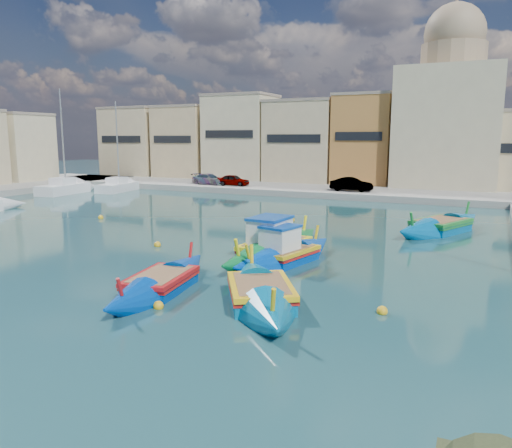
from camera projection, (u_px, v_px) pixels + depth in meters
The scene contains 13 objects.
ground at pixel (114, 270), 21.72m from camera, with size 160.00×160.00×0.00m, color #133B39.
north_quay at pixel (331, 192), 50.11m from camera, with size 80.00×8.00×0.60m, color gray.
north_townhouses at pixel (414, 144), 53.01m from camera, with size 83.20×7.87×10.19m.
church_block at pixel (450, 111), 51.57m from camera, with size 10.00×10.00×19.10m.
parked_cars at pixel (262, 181), 51.59m from camera, with size 19.84×2.06×1.31m.
luzzu_turquoise_cabin at pixel (275, 249), 24.09m from camera, with size 2.79×9.88×3.14m.
luzzu_blue_cabin at pixel (285, 255), 23.06m from camera, with size 3.51×7.93×2.73m.
luzzu_cyan_mid at pixel (441, 227), 30.41m from camera, with size 5.65×9.44×2.76m.
luzzu_blue_south at pixel (161, 284), 18.87m from camera, with size 2.97×7.99×2.25m.
luzzu_cyan_south at pixel (261, 295), 17.41m from camera, with size 6.04×7.94×2.52m.
yacht_north at pixel (126, 186), 54.30m from camera, with size 3.31×7.82×10.12m.
yacht_midnorth at pixel (75, 188), 52.08m from camera, with size 3.09×8.11×11.24m.
mooring_buoys at pixel (214, 247), 25.82m from camera, with size 22.35×18.82×0.36m.
Camera 1 is at (14.66, -16.32, 5.74)m, focal length 35.00 mm.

